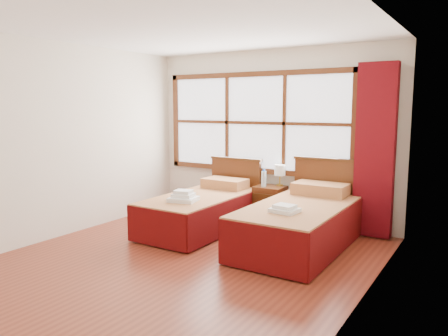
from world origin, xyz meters
The scene contains 15 objects.
floor centered at (0.00, 0.00, 0.00)m, with size 4.50×4.50×0.00m, color brown.
ceiling centered at (0.00, 0.00, 2.60)m, with size 4.50×4.50×0.00m, color white.
wall_back centered at (0.00, 2.25, 1.30)m, with size 4.00×4.00×0.00m, color silver.
wall_left centered at (-2.00, 0.00, 1.30)m, with size 4.50×4.50×0.00m, color silver.
wall_right centered at (2.00, 0.00, 1.30)m, with size 4.50×4.50×0.00m, color silver.
window centered at (-0.25, 2.21, 1.50)m, with size 3.16×0.06×1.56m.
curtain centered at (1.60, 2.11, 1.17)m, with size 0.50×0.16×2.30m, color #630910.
bed_left centered at (-0.55, 1.20, 0.29)m, with size 0.98×2.00×0.94m.
bed_right centered at (0.95, 1.20, 0.31)m, with size 1.06×2.08×1.03m.
nightstand centered at (0.13, 1.99, 0.28)m, with size 0.43×0.42×0.57m.
towels_left centered at (-0.52, 0.72, 0.56)m, with size 0.42×0.39×0.15m.
towels_right centered at (0.95, 0.69, 0.59)m, with size 0.32×0.29×0.09m.
lamp centered at (0.22, 2.14, 0.79)m, with size 0.16×0.16×0.32m.
bottle_near centered at (0.03, 2.00, 0.68)m, with size 0.07×0.07×0.25m.
bottle_far centered at (0.06, 1.92, 0.69)m, with size 0.07×0.07×0.27m.
Camera 1 is at (2.94, -3.81, 1.75)m, focal length 35.00 mm.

